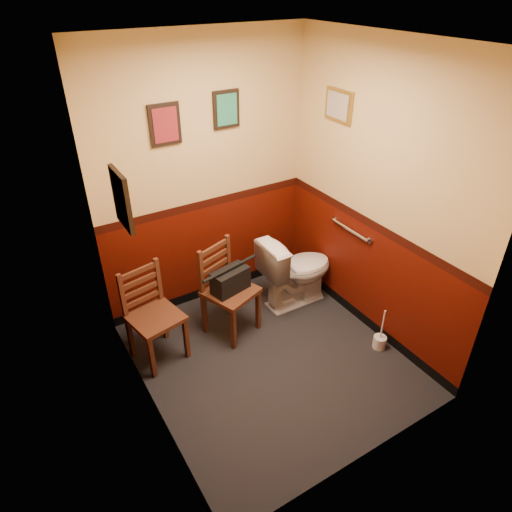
{
  "coord_description": "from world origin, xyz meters",
  "views": [
    {
      "loc": [
        -1.72,
        -2.57,
        3.07
      ],
      "look_at": [
        0.0,
        0.25,
        1.0
      ],
      "focal_mm": 32.0,
      "sensor_mm": 36.0,
      "label": 1
    }
  ],
  "objects": [
    {
      "name": "chair_right",
      "position": [
        -0.11,
        0.59,
        0.47
      ],
      "size": [
        0.56,
        0.56,
        0.94
      ],
      "rotation": [
        0.0,
        0.0,
        0.35
      ],
      "color": "#592D1A",
      "rests_on": "floor"
    },
    {
      "name": "tp_stack",
      "position": [
        0.17,
        1.03,
        0.15
      ],
      "size": [
        0.2,
        0.12,
        0.35
      ],
      "color": "silver",
      "rests_on": "floor"
    },
    {
      "name": "chair_left",
      "position": [
        -0.86,
        0.62,
        0.46
      ],
      "size": [
        0.5,
        0.5,
        0.91
      ],
      "rotation": [
        0.0,
        0.0,
        0.2
      ],
      "color": "#592D1A",
      "rests_on": "floor"
    },
    {
      "name": "toilet_brush",
      "position": [
        0.98,
        -0.41,
        0.07
      ],
      "size": [
        0.12,
        0.12,
        0.44
      ],
      "color": "silver",
      "rests_on": "floor"
    },
    {
      "name": "floor",
      "position": [
        0.0,
        0.0,
        0.0
      ],
      "size": [
        2.2,
        2.4,
        0.0
      ],
      "primitive_type": "cube",
      "color": "black",
      "rests_on": "ground"
    },
    {
      "name": "handbag",
      "position": [
        -0.1,
        0.55,
        0.6
      ],
      "size": [
        0.39,
        0.26,
        0.26
      ],
      "rotation": [
        0.0,
        0.0,
        0.22
      ],
      "color": "black",
      "rests_on": "chair_right"
    },
    {
      "name": "wall_right",
      "position": [
        1.1,
        0.0,
        1.35
      ],
      "size": [
        0.0,
        2.4,
        2.7
      ],
      "primitive_type": "cube",
      "rotation": [
        1.57,
        0.0,
        -1.57
      ],
      "color": "#470C04",
      "rests_on": "ground"
    },
    {
      "name": "grab_bar",
      "position": [
        1.07,
        0.25,
        0.95
      ],
      "size": [
        0.05,
        0.56,
        0.06
      ],
      "color": "silver",
      "rests_on": "wall_right"
    },
    {
      "name": "wall_left",
      "position": [
        -1.1,
        0.0,
        1.35
      ],
      "size": [
        0.0,
        2.4,
        2.7
      ],
      "primitive_type": "cube",
      "rotation": [
        1.57,
        0.0,
        1.57
      ],
      "color": "#470C04",
      "rests_on": "ground"
    },
    {
      "name": "wall_back",
      "position": [
        0.0,
        1.2,
        1.35
      ],
      "size": [
        2.2,
        0.0,
        2.7
      ],
      "primitive_type": "cube",
      "rotation": [
        1.57,
        0.0,
        0.0
      ],
      "color": "#470C04",
      "rests_on": "ground"
    },
    {
      "name": "ceiling",
      "position": [
        0.0,
        0.0,
        2.7
      ],
      "size": [
        2.2,
        2.4,
        0.0
      ],
      "primitive_type": "cube",
      "rotation": [
        3.14,
        0.0,
        0.0
      ],
      "color": "silver",
      "rests_on": "ground"
    },
    {
      "name": "framed_print_right",
      "position": [
        1.08,
        0.6,
        2.05
      ],
      "size": [
        0.04,
        0.34,
        0.28
      ],
      "color": "olive",
      "rests_on": "wall_right"
    },
    {
      "name": "wall_front",
      "position": [
        0.0,
        -1.2,
        1.35
      ],
      "size": [
        2.2,
        0.0,
        2.7
      ],
      "primitive_type": "cube",
      "rotation": [
        -1.57,
        0.0,
        0.0
      ],
      "color": "#470C04",
      "rests_on": "ground"
    },
    {
      "name": "toilet",
      "position": [
        0.72,
        0.61,
        0.39
      ],
      "size": [
        0.81,
        0.46,
        0.79
      ],
      "primitive_type": "imported",
      "rotation": [
        0.0,
        0.0,
        1.56
      ],
      "color": "white",
      "rests_on": "floor"
    },
    {
      "name": "framed_print_left",
      "position": [
        -1.08,
        0.1,
        1.85
      ],
      "size": [
        0.04,
        0.3,
        0.38
      ],
      "color": "black",
      "rests_on": "wall_left"
    },
    {
      "name": "framed_print_back_b",
      "position": [
        0.25,
        1.18,
        2.0
      ],
      "size": [
        0.26,
        0.04,
        0.34
      ],
      "color": "black",
      "rests_on": "wall_back"
    },
    {
      "name": "framed_print_back_a",
      "position": [
        -0.35,
        1.18,
        1.95
      ],
      "size": [
        0.28,
        0.04,
        0.36
      ],
      "color": "black",
      "rests_on": "wall_back"
    }
  ]
}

